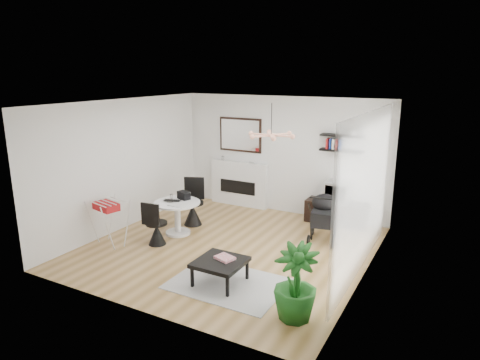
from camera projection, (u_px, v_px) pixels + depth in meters
The scene contains 25 objects.
floor at pixel (229, 247), 8.09m from camera, with size 5.00×5.00×0.00m, color olive.
ceiling at pixel (228, 103), 7.42m from camera, with size 5.00×5.00×0.00m, color white.
wall_back at pixel (282, 155), 9.88m from camera, with size 5.00×5.00×0.00m, color white.
wall_left at pixel (125, 164), 8.91m from camera, with size 5.00×5.00×0.00m, color white.
wall_right at pixel (369, 197), 6.60m from camera, with size 5.00×5.00×0.00m, color white.
sheer_curtain at pixel (365, 193), 6.82m from camera, with size 0.04×3.60×2.60m, color white.
fireplace at pixel (239, 178), 10.49m from camera, with size 1.50×0.17×2.16m.
shelf_lower at pixel (341, 151), 9.06m from camera, with size 0.90×0.25×0.04m, color black.
shelf_upper at pixel (342, 136), 8.99m from camera, with size 0.90×0.25×0.04m, color black.
pendant_lamp at pixel (271, 135), 7.49m from camera, with size 0.90×0.90×0.10m, color tan, non-canonical shape.
tv_console at pixel (336, 213), 9.31m from camera, with size 1.31×0.46×0.49m, color black.
crt_tv at pixel (338, 192), 9.18m from camera, with size 0.52×0.45×0.45m.
dining_table at pixel (177, 213), 8.66m from camera, with size 0.93×0.93×0.68m.
laptop at pixel (171, 202), 8.58m from camera, with size 0.35×0.23×0.03m, color black.
black_bag at pixel (184, 195), 8.78m from camera, with size 0.27×0.16×0.16m, color black.
newspaper at pixel (179, 205), 8.40m from camera, with size 0.37×0.31×0.01m, color silver.
drinking_glass at pixel (171, 196), 8.82m from camera, with size 0.06×0.06×0.09m, color white.
chair_far at pixel (193, 210), 9.24m from camera, with size 0.53×0.54×1.01m.
chair_near at pixel (156, 231), 8.16m from camera, with size 0.42×0.44×0.87m.
drying_rack at pixel (110, 222), 8.13m from camera, with size 0.69×0.66×0.87m.
stroller at pixel (323, 219), 8.35m from camera, with size 0.66×0.89×1.01m.
rug at pixel (228, 283), 6.70m from camera, with size 1.76×1.27×0.01m, color #9D9D9D.
coffee_table at pixel (220, 263), 6.64m from camera, with size 0.73×0.73×0.38m.
magazines at pixel (225, 258), 6.68m from camera, with size 0.29×0.22×0.04m, color #C63148.
potted_plant at pixel (296, 283), 5.65m from camera, with size 0.59×0.59×1.05m, color #185618.
Camera 1 is at (3.77, -6.51, 3.24)m, focal length 32.00 mm.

